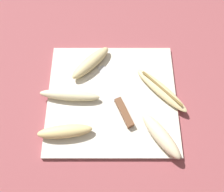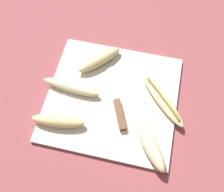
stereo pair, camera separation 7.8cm
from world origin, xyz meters
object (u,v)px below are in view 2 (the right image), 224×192
object	(u,v)px
banana_pale_long	(71,88)
banana_bright_far	(150,145)
banana_mellow_near	(99,59)
banana_ripe_center	(162,100)
banana_golden_short	(58,121)
knife	(118,108)

from	to	relation	value
banana_pale_long	banana_bright_far	bearing A→B (deg)	-25.46
banana_mellow_near	banana_ripe_center	xyz separation A→B (m)	(0.22, -0.10, -0.01)
banana_ripe_center	banana_pale_long	world-z (taller)	banana_pale_long
banana_bright_far	banana_pale_long	size ratio (longest dim) A/B	0.82
banana_ripe_center	banana_golden_short	world-z (taller)	banana_golden_short
banana_bright_far	banana_pale_long	distance (m)	0.29
banana_mellow_near	banana_bright_far	bearing A→B (deg)	-49.97
knife	banana_golden_short	bearing A→B (deg)	-176.17
knife	banana_ripe_center	xyz separation A→B (m)	(0.12, 0.05, 0.00)
knife	banana_bright_far	bearing A→B (deg)	-64.74
banana_bright_far	banana_pale_long	xyz separation A→B (m)	(-0.26, 0.12, -0.00)
banana_mellow_near	banana_ripe_center	distance (m)	0.24
banana_mellow_near	banana_bright_far	world-z (taller)	banana_bright_far
banana_bright_far	banana_golden_short	bearing A→B (deg)	177.08
banana_mellow_near	banana_ripe_center	bearing A→B (deg)	-23.64
banana_ripe_center	banana_bright_far	size ratio (longest dim) A/B	1.13
banana_golden_short	banana_bright_far	world-z (taller)	banana_bright_far
banana_golden_short	banana_ripe_center	bearing A→B (deg)	25.31
knife	banana_pale_long	size ratio (longest dim) A/B	1.18
knife	banana_pale_long	bearing A→B (deg)	145.53
banana_golden_short	banana_pale_long	distance (m)	0.11
knife	banana_pale_long	xyz separation A→B (m)	(-0.15, 0.03, 0.01)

